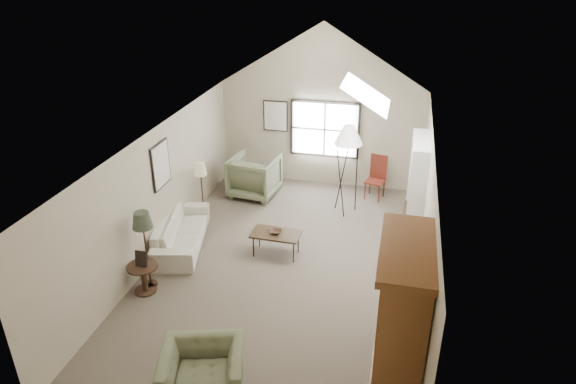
% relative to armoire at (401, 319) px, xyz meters
% --- Properties ---
extents(room_shell, '(5.01, 8.01, 4.00)m').
position_rel_armoire_xyz_m(room_shell, '(-2.18, 2.40, 2.11)').
color(room_shell, brown).
rests_on(room_shell, ground).
extents(window, '(1.72, 0.08, 1.42)m').
position_rel_armoire_xyz_m(window, '(-2.08, 6.36, 0.35)').
color(window, black).
rests_on(window, room_shell).
extents(skylight, '(0.80, 1.20, 0.52)m').
position_rel_armoire_xyz_m(skylight, '(-0.88, 3.30, 2.12)').
color(skylight, white).
rests_on(skylight, room_shell).
extents(wall_art, '(1.97, 3.71, 0.88)m').
position_rel_armoire_xyz_m(wall_art, '(-4.06, 4.34, 0.63)').
color(wall_art, black).
rests_on(wall_art, room_shell).
extents(armoire, '(0.60, 1.50, 2.20)m').
position_rel_armoire_xyz_m(armoire, '(0.00, 0.00, 0.00)').
color(armoire, brown).
rests_on(armoire, ground).
extents(tv_alcove, '(0.32, 1.30, 2.10)m').
position_rel_armoire_xyz_m(tv_alcove, '(0.16, 4.00, 0.05)').
color(tv_alcove, white).
rests_on(tv_alcove, ground).
extents(media_console, '(0.34, 1.18, 0.60)m').
position_rel_armoire_xyz_m(media_console, '(0.14, 4.00, -0.80)').
color(media_console, '#382316').
rests_on(media_console, ground).
extents(tv_panel, '(0.05, 0.90, 0.55)m').
position_rel_armoire_xyz_m(tv_panel, '(0.14, 4.00, -0.18)').
color(tv_panel, black).
rests_on(tv_panel, media_console).
extents(sofa, '(1.30, 2.28, 0.63)m').
position_rel_armoire_xyz_m(sofa, '(-4.38, 2.72, -0.79)').
color(sofa, beige).
rests_on(sofa, ground).
extents(armchair_near, '(1.31, 1.21, 0.71)m').
position_rel_armoire_xyz_m(armchair_near, '(-2.51, -0.80, -0.75)').
color(armchair_near, '#5C6446').
rests_on(armchair_near, ground).
extents(armchair_far, '(1.19, 1.22, 1.00)m').
position_rel_armoire_xyz_m(armchair_far, '(-3.59, 5.30, -0.60)').
color(armchair_far, '#69704E').
rests_on(armchair_far, ground).
extents(coffee_table, '(0.96, 0.56, 0.48)m').
position_rel_armoire_xyz_m(coffee_table, '(-2.42, 2.81, -0.86)').
color(coffee_table, '#382617').
rests_on(coffee_table, ground).
extents(bowl, '(0.23, 0.23, 0.06)m').
position_rel_armoire_xyz_m(bowl, '(-2.42, 2.81, -0.59)').
color(bowl, '#362716').
rests_on(bowl, coffee_table).
extents(side_table, '(0.65, 0.65, 0.54)m').
position_rel_armoire_xyz_m(side_table, '(-4.38, 1.12, -0.83)').
color(side_table, '#362016').
rests_on(side_table, ground).
extents(side_chair, '(0.51, 0.51, 1.06)m').
position_rel_armoire_xyz_m(side_chair, '(-0.74, 5.79, -0.57)').
color(side_chair, maroon).
rests_on(side_chair, ground).
extents(tripod_lamp, '(0.81, 0.81, 2.12)m').
position_rel_armoire_xyz_m(tripod_lamp, '(-1.33, 4.90, -0.04)').
color(tripod_lamp, white).
rests_on(tripod_lamp, ground).
extents(dark_lamp, '(0.43, 0.43, 1.50)m').
position_rel_armoire_xyz_m(dark_lamp, '(-4.38, 1.32, -0.35)').
color(dark_lamp, '#262D1F').
rests_on(dark_lamp, ground).
extents(tan_lamp, '(0.32, 0.32, 1.35)m').
position_rel_armoire_xyz_m(tan_lamp, '(-4.38, 3.92, -0.43)').
color(tan_lamp, tan).
rests_on(tan_lamp, ground).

